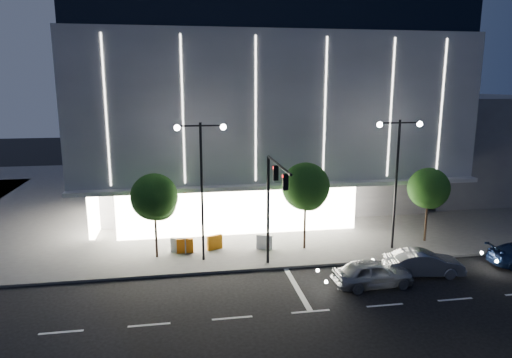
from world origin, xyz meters
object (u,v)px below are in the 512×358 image
object	(u,v)px
car_lead	(373,273)
car_second	(424,263)
traffic_mast	(273,194)
barrier_a	(215,242)
barrier_c	(185,246)
barrier_d	(264,242)
tree_left	(155,199)
barrier_b	(179,245)
street_lamp_west	(201,172)
street_lamp_east	(397,166)
tree_right	(429,191)
tree_mid	(306,189)

from	to	relation	value
car_lead	car_second	distance (m)	3.78
traffic_mast	barrier_a	size ratio (longest dim) A/B	6.43
barrier_c	barrier_d	xyz separation A→B (m)	(5.40, -0.10, 0.00)
tree_left	barrier_b	distance (m)	3.70
barrier_a	barrier_c	bearing A→B (deg)	167.03
barrier_b	car_second	bearing A→B (deg)	-0.74
street_lamp_west	barrier_d	xyz separation A→B (m)	(4.24, 1.30, -5.31)
car_lead	tree_left	bearing A→B (deg)	60.15
barrier_b	barrier_d	bearing A→B (deg)	18.56
traffic_mast	barrier_d	world-z (taller)	traffic_mast
car_lead	barrier_c	size ratio (longest dim) A/B	4.17
car_second	barrier_a	world-z (taller)	car_second
street_lamp_west	barrier_b	world-z (taller)	street_lamp_west
traffic_mast	barrier_c	distance (m)	7.89
street_lamp_west	car_lead	xyz separation A→B (m)	(9.28, -5.22, -5.18)
barrier_d	car_second	bearing A→B (deg)	-14.24
traffic_mast	barrier_b	bearing A→B (deg)	142.79
street_lamp_east	tree_right	size ratio (longest dim) A/B	1.63
tree_mid	street_lamp_east	bearing A→B (deg)	-9.69
tree_right	barrier_d	distance (m)	12.22
barrier_a	street_lamp_east	bearing A→B (deg)	-31.49
tree_mid	car_second	distance (m)	8.70
street_lamp_east	car_second	bearing A→B (deg)	-90.81
tree_mid	tree_right	size ratio (longest dim) A/B	1.12
street_lamp_west	barrier_d	bearing A→B (deg)	17.07
car_lead	barrier_c	distance (m)	12.36
tree_mid	barrier_a	xyz separation A→B (m)	(-6.17, 0.75, -3.68)
tree_mid	barrier_d	bearing A→B (deg)	174.19
street_lamp_east	barrier_d	xyz separation A→B (m)	(-8.76, 1.30, -5.31)
car_lead	barrier_a	xyz separation A→B (m)	(-8.42, 6.99, -0.13)
tree_right	barrier_c	bearing A→B (deg)	178.72
tree_right	car_second	xyz separation A→B (m)	(-3.09, -5.29, -3.12)
barrier_c	tree_mid	bearing A→B (deg)	0.77
barrier_c	car_second	bearing A→B (deg)	-18.47
barrier_c	street_lamp_west	bearing A→B (deg)	-47.11
traffic_mast	tree_left	xyz separation A→B (m)	(-6.97, 3.68, -0.99)
street_lamp_west	tree_mid	size ratio (longest dim) A/B	1.46
street_lamp_east	tree_right	distance (m)	3.81
car_second	barrier_b	distance (m)	15.64
street_lamp_west	barrier_d	size ratio (longest dim) A/B	8.18
car_lead	car_second	bearing A→B (deg)	-78.27
car_second	tree_left	bearing A→B (deg)	78.70
barrier_b	barrier_c	distance (m)	0.45
tree_left	tree_mid	distance (m)	10.00
tree_left	car_lead	bearing A→B (deg)	-26.99
tree_left	tree_right	world-z (taller)	tree_left
street_lamp_west	car_second	distance (m)	14.58
barrier_b	tree_mid	bearing A→B (deg)	17.52
street_lamp_west	street_lamp_east	bearing A→B (deg)	0.00
street_lamp_west	tree_right	xyz separation A→B (m)	(16.03, 1.02, -2.07)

